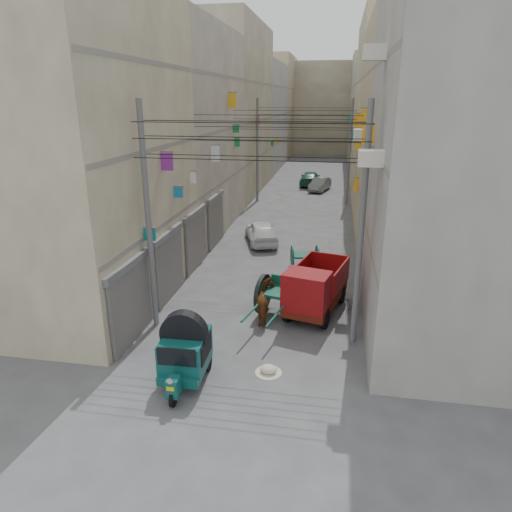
% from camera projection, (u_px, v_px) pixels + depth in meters
% --- Properties ---
extents(ground, '(140.00, 140.00, 0.00)m').
position_uv_depth(ground, '(205.00, 452.00, 10.88)').
color(ground, '#48484B').
rests_on(ground, ground).
extents(building_row_left, '(8.00, 62.00, 14.00)m').
position_uv_depth(building_row_left, '(222.00, 116.00, 41.83)').
color(building_row_left, beige).
rests_on(building_row_left, ground).
extents(building_row_right, '(8.00, 62.00, 14.00)m').
position_uv_depth(building_row_right, '(402.00, 117.00, 39.19)').
color(building_row_right, '#A7A09C').
rests_on(building_row_right, ground).
extents(end_cap_building, '(22.00, 10.00, 13.00)m').
position_uv_depth(end_cap_building, '(323.00, 108.00, 70.15)').
color(end_cap_building, '#B8AC91').
rests_on(end_cap_building, ground).
extents(shutters_left, '(0.18, 14.40, 2.88)m').
position_uv_depth(shutters_left, '(184.00, 250.00, 20.69)').
color(shutters_left, '#48484D').
rests_on(shutters_left, ground).
extents(signboards, '(8.22, 40.52, 5.67)m').
position_uv_depth(signboards, '(295.00, 172.00, 29.91)').
color(signboards, gold).
rests_on(signboards, ground).
extents(ac_units, '(0.70, 6.55, 3.35)m').
position_uv_depth(ac_units, '(369.00, 116.00, 14.98)').
color(ac_units, silver).
rests_on(ac_units, ground).
extents(utility_poles, '(7.40, 22.20, 8.00)m').
position_uv_depth(utility_poles, '(287.00, 174.00, 25.39)').
color(utility_poles, '#5E5E61').
rests_on(utility_poles, ground).
extents(overhead_cables, '(7.40, 22.52, 1.12)m').
position_uv_depth(overhead_cables, '(282.00, 125.00, 22.06)').
color(overhead_cables, black).
rests_on(overhead_cables, ground).
extents(auto_rickshaw, '(1.44, 2.44, 1.70)m').
position_uv_depth(auto_rickshaw, '(185.00, 350.00, 13.36)').
color(auto_rickshaw, black).
rests_on(auto_rickshaw, ground).
extents(tonga_cart, '(2.02, 3.67, 1.57)m').
position_uv_depth(tonga_cart, '(281.00, 296.00, 17.48)').
color(tonga_cart, black).
rests_on(tonga_cart, ground).
extents(mini_truck, '(2.49, 3.98, 2.08)m').
position_uv_depth(mini_truck, '(313.00, 292.00, 17.38)').
color(mini_truck, black).
rests_on(mini_truck, ground).
extents(second_cart, '(1.53, 1.41, 1.15)m').
position_uv_depth(second_cart, '(305.00, 256.00, 22.50)').
color(second_cart, '#124E3E').
rests_on(second_cart, ground).
extents(feed_sack, '(0.52, 0.41, 0.26)m').
position_uv_depth(feed_sack, '(268.00, 369.00, 13.99)').
color(feed_sack, beige).
rests_on(feed_sack, ground).
extents(horse, '(1.17, 1.88, 1.47)m').
position_uv_depth(horse, '(266.00, 303.00, 17.09)').
color(horse, brown).
rests_on(horse, ground).
extents(distant_car_white, '(2.69, 4.17, 1.32)m').
position_uv_depth(distant_car_white, '(261.00, 232.00, 26.42)').
color(distant_car_white, white).
rests_on(distant_car_white, ground).
extents(distant_car_grey, '(2.07, 3.78, 1.18)m').
position_uv_depth(distant_car_grey, '(320.00, 184.00, 41.37)').
color(distant_car_grey, '#5D6361').
rests_on(distant_car_grey, ground).
extents(distant_car_green, '(1.85, 4.49, 1.30)m').
position_uv_depth(distant_car_green, '(310.00, 179.00, 44.00)').
color(distant_car_green, '#1B4F3A').
rests_on(distant_car_green, ground).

